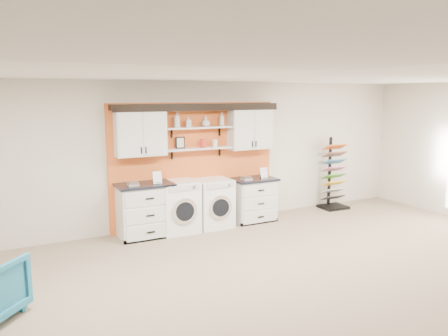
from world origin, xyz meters
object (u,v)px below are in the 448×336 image
dryer (213,203)px  sample_rack (333,186)px  washer (178,206)px  base_cabinet_right (253,199)px  base_cabinet_left (145,210)px

dryer → sample_rack: 3.04m
washer → dryer: 0.72m
base_cabinet_right → washer: (-1.63, -0.00, 0.04)m
base_cabinet_left → dryer: base_cabinet_left is taller
base_cabinet_left → base_cabinet_right: 2.26m
base_cabinet_right → dryer: 0.91m
base_cabinet_left → washer: base_cabinet_left is taller
base_cabinet_left → dryer: size_ratio=1.07×
sample_rack → base_cabinet_right: bearing=-176.0°
base_cabinet_right → washer: washer is taller
dryer → sample_rack: sample_rack is taller
washer → sample_rack: bearing=0.6°
base_cabinet_right → dryer: dryer is taller
washer → sample_rack: 3.75m
sample_rack → washer: bearing=-176.3°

